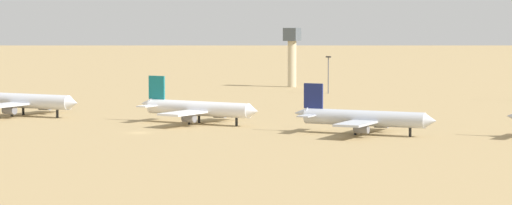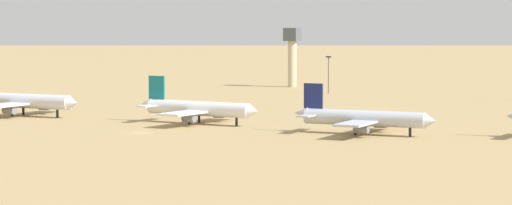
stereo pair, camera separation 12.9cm
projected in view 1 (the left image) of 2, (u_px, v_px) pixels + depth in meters
The scene contains 7 objects.
ground at pixel (139, 133), 260.53m from camera, with size 4000.00×4000.00×0.00m, color tan.
ridge_far_west at pixel (199, 5), 1472.61m from camera, with size 261.55×226.23×78.28m, color slate.
parked_jet_navy_3 at pixel (21, 101), 303.87m from camera, with size 37.08×31.12×12.26m.
parked_jet_teal_4 at pixel (197, 109), 281.84m from camera, with size 34.79×29.39×11.49m.
parked_jet_navy_5 at pixel (363, 118), 256.63m from camera, with size 33.74×28.22×11.18m.
control_tower at pixel (292, 51), 424.76m from camera, with size 5.20×5.20×21.94m.
light_pole_mid at pixel (328, 71), 389.56m from camera, with size 1.80×0.50×12.75m.
Camera 1 is at (137.04, -221.68, 26.78)m, focal length 80.56 mm.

